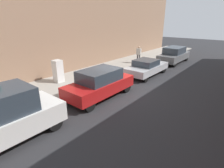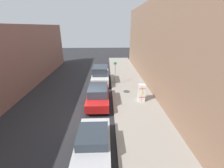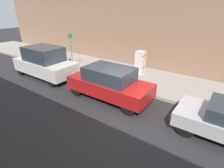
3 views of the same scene
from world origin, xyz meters
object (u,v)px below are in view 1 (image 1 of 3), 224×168
pedestrian_walking_far (139,53)px  parked_suv_red (100,83)px  discarded_refrigerator (58,71)px  parked_suv_gray (174,55)px  parked_sedan_silver (147,67)px

pedestrian_walking_far → parked_suv_red: pedestrian_walking_far is taller
discarded_refrigerator → pedestrian_walking_far: bearing=81.3°
discarded_refrigerator → parked_suv_red: discarded_refrigerator is taller
discarded_refrigerator → parked_suv_gray: 12.80m
parked_suv_red → parked_sedan_silver: size_ratio=1.01×
pedestrian_walking_far → parked_suv_gray: size_ratio=0.36×
parked_suv_red → parked_suv_gray: bearing=90.0°
pedestrian_walking_far → parked_suv_red: (2.61, -8.77, -0.29)m
parked_suv_red → parked_sedan_silver: bearing=90.0°
pedestrian_walking_far → discarded_refrigerator: bearing=27.8°
parked_suv_red → pedestrian_walking_far: bearing=106.6°
discarded_refrigerator → parked_suv_red: (3.99, 0.22, -0.07)m
pedestrian_walking_far → parked_sedan_silver: pedestrian_walking_far is taller
pedestrian_walking_far → parked_suv_red: bearing=53.1°
discarded_refrigerator → parked_suv_gray: bearing=71.8°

